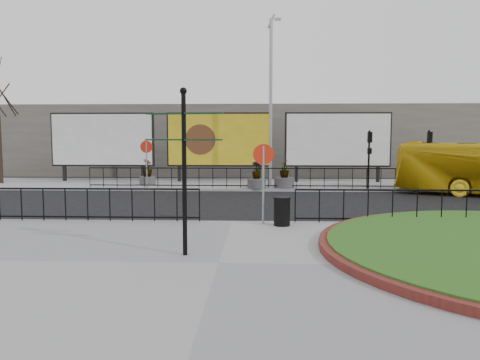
{
  "coord_description": "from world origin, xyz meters",
  "views": [
    {
      "loc": [
        0.85,
        -14.78,
        2.83
      ],
      "look_at": [
        0.19,
        1.75,
        1.27
      ],
      "focal_mm": 35.0,
      "sensor_mm": 36.0,
      "label": 1
    }
  ],
  "objects_px": {
    "lamp_post": "(271,99)",
    "planter_c": "(284,179)",
    "fingerpost_sign": "(184,155)",
    "planter_a": "(147,175)",
    "billboard_mid": "(219,140)",
    "litter_bin": "(282,211)",
    "planter_b": "(257,179)"
  },
  "relations": [
    {
      "from": "lamp_post",
      "to": "planter_c",
      "type": "distance_m",
      "value": 4.5
    },
    {
      "from": "fingerpost_sign",
      "to": "planter_a",
      "type": "distance_m",
      "value": 16.1
    },
    {
      "from": "billboard_mid",
      "to": "fingerpost_sign",
      "type": "relative_size",
      "value": 1.64
    },
    {
      "from": "billboard_mid",
      "to": "planter_a",
      "type": "relative_size",
      "value": 4.35
    },
    {
      "from": "planter_c",
      "to": "billboard_mid",
      "type": "bearing_deg",
      "value": 137.92
    },
    {
      "from": "lamp_post",
      "to": "planter_c",
      "type": "height_order",
      "value": "lamp_post"
    },
    {
      "from": "litter_bin",
      "to": "planter_a",
      "type": "distance_m",
      "value": 13.62
    },
    {
      "from": "billboard_mid",
      "to": "fingerpost_sign",
      "type": "bearing_deg",
      "value": -87.75
    },
    {
      "from": "fingerpost_sign",
      "to": "planter_c",
      "type": "relative_size",
      "value": 2.6
    },
    {
      "from": "fingerpost_sign",
      "to": "planter_b",
      "type": "distance_m",
      "value": 13.96
    },
    {
      "from": "fingerpost_sign",
      "to": "planter_c",
      "type": "distance_m",
      "value": 14.42
    },
    {
      "from": "lamp_post",
      "to": "planter_c",
      "type": "xyz_separation_m",
      "value": [
        0.69,
        -1.37,
        -4.23
      ]
    },
    {
      "from": "lamp_post",
      "to": "litter_bin",
      "type": "bearing_deg",
      "value": -89.71
    },
    {
      "from": "lamp_post",
      "to": "litter_bin",
      "type": "distance_m",
      "value": 12.48
    },
    {
      "from": "planter_a",
      "to": "planter_b",
      "type": "height_order",
      "value": "planter_a"
    },
    {
      "from": "litter_bin",
      "to": "planter_b",
      "type": "xyz_separation_m",
      "value": [
        -0.81,
        10.13,
        0.04
      ]
    },
    {
      "from": "fingerpost_sign",
      "to": "planter_a",
      "type": "xyz_separation_m",
      "value": [
        -4.54,
        15.35,
        -1.74
      ]
    },
    {
      "from": "planter_a",
      "to": "planter_c",
      "type": "bearing_deg",
      "value": -10.27
    },
    {
      "from": "litter_bin",
      "to": "planter_b",
      "type": "relative_size",
      "value": 0.62
    },
    {
      "from": "billboard_mid",
      "to": "fingerpost_sign",
      "type": "xyz_separation_m",
      "value": [
        0.68,
        -17.32,
        -0.19
      ]
    },
    {
      "from": "lamp_post",
      "to": "planter_b",
      "type": "bearing_deg",
      "value": -115.24
    },
    {
      "from": "planter_b",
      "to": "planter_c",
      "type": "relative_size",
      "value": 0.97
    },
    {
      "from": "planter_a",
      "to": "fingerpost_sign",
      "type": "bearing_deg",
      "value": -73.54
    },
    {
      "from": "planter_a",
      "to": "lamp_post",
      "type": "bearing_deg",
      "value": 0.0
    },
    {
      "from": "litter_bin",
      "to": "planter_b",
      "type": "height_order",
      "value": "planter_b"
    },
    {
      "from": "billboard_mid",
      "to": "fingerpost_sign",
      "type": "height_order",
      "value": "billboard_mid"
    },
    {
      "from": "fingerpost_sign",
      "to": "planter_a",
      "type": "relative_size",
      "value": 2.66
    },
    {
      "from": "lamp_post",
      "to": "litter_bin",
      "type": "xyz_separation_m",
      "value": [
        0.06,
        -11.73,
        -4.26
      ]
    },
    {
      "from": "billboard_mid",
      "to": "planter_a",
      "type": "distance_m",
      "value": 4.74
    },
    {
      "from": "planter_a",
      "to": "planter_c",
      "type": "xyz_separation_m",
      "value": [
        7.56,
        -1.37,
        -0.07
      ]
    },
    {
      "from": "lamp_post",
      "to": "fingerpost_sign",
      "type": "distance_m",
      "value": 15.71
    },
    {
      "from": "fingerpost_sign",
      "to": "planter_b",
      "type": "bearing_deg",
      "value": 96.56
    }
  ]
}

